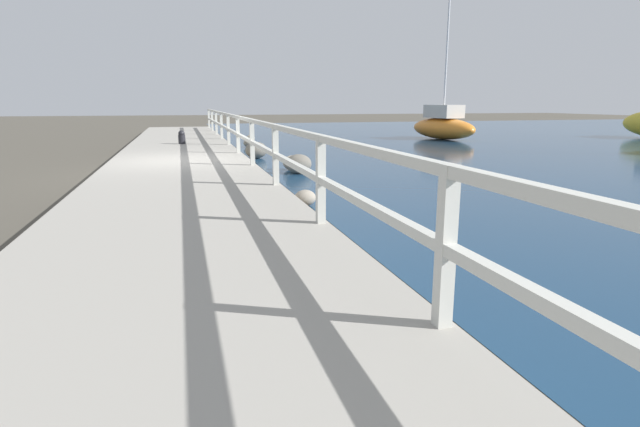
% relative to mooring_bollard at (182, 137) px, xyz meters
% --- Properties ---
extents(ground_plane, '(120.00, 120.00, 0.00)m').
position_rel_mooring_bollard_xyz_m(ground_plane, '(-0.07, -5.19, -0.57)').
color(ground_plane, '#4C473D').
extents(dock_walkway, '(3.44, 36.00, 0.33)m').
position_rel_mooring_bollard_xyz_m(dock_walkway, '(-0.07, -5.19, -0.40)').
color(dock_walkway, '#9E998E').
rests_on(dock_walkway, ground).
extents(railing, '(0.10, 32.50, 1.05)m').
position_rel_mooring_bollard_xyz_m(railing, '(1.55, -5.19, 0.49)').
color(railing, beige).
rests_on(railing, dock_walkway).
extents(boulder_far_strip, '(0.52, 0.47, 0.39)m').
position_rel_mooring_bollard_xyz_m(boulder_far_strip, '(2.79, -5.31, -0.37)').
color(boulder_far_strip, gray).
rests_on(boulder_far_strip, ground).
extents(boulder_upstream, '(0.70, 0.63, 0.52)m').
position_rel_mooring_bollard_xyz_m(boulder_upstream, '(2.27, -2.24, -0.30)').
color(boulder_upstream, '#666056').
rests_on(boulder_upstream, ground).
extents(boulder_near_dock, '(0.46, 0.42, 0.35)m').
position_rel_mooring_bollard_xyz_m(boulder_near_dock, '(2.58, 1.77, -0.39)').
color(boulder_near_dock, slate).
rests_on(boulder_near_dock, ground).
extents(boulder_downstream, '(0.39, 0.35, 0.29)m').
position_rel_mooring_bollard_xyz_m(boulder_downstream, '(3.08, 5.07, -0.42)').
color(boulder_downstream, gray).
rests_on(boulder_downstream, ground).
extents(boulder_mid_strip, '(0.65, 0.59, 0.49)m').
position_rel_mooring_bollard_xyz_m(boulder_mid_strip, '(2.79, -6.02, -0.32)').
color(boulder_mid_strip, '#666056').
rests_on(boulder_mid_strip, ground).
extents(boulder_water_edge, '(0.37, 0.34, 0.28)m').
position_rel_mooring_bollard_xyz_m(boulder_water_edge, '(1.99, -9.95, -0.42)').
color(boulder_water_edge, gray).
rests_on(boulder_water_edge, ground).
extents(mooring_bollard, '(0.24, 0.24, 0.47)m').
position_rel_mooring_bollard_xyz_m(mooring_bollard, '(0.00, 0.00, 0.00)').
color(mooring_bollard, black).
rests_on(mooring_bollard, dock_walkway).
extents(sailboat_orange, '(2.23, 4.44, 7.09)m').
position_rel_mooring_bollard_xyz_m(sailboat_orange, '(12.24, 3.80, 0.09)').
color(sailboat_orange, orange).
rests_on(sailboat_orange, water_surface).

